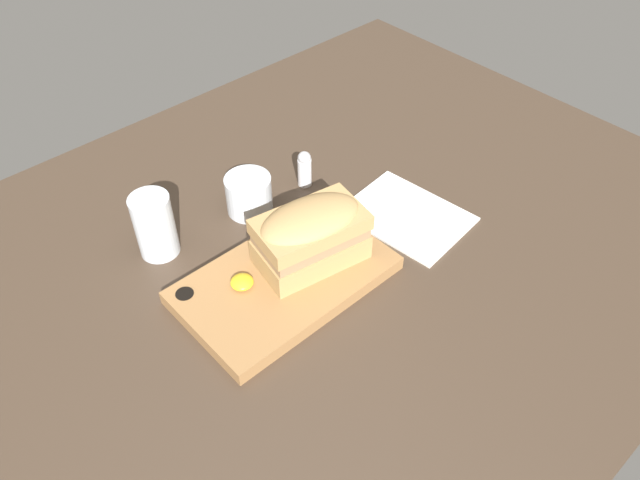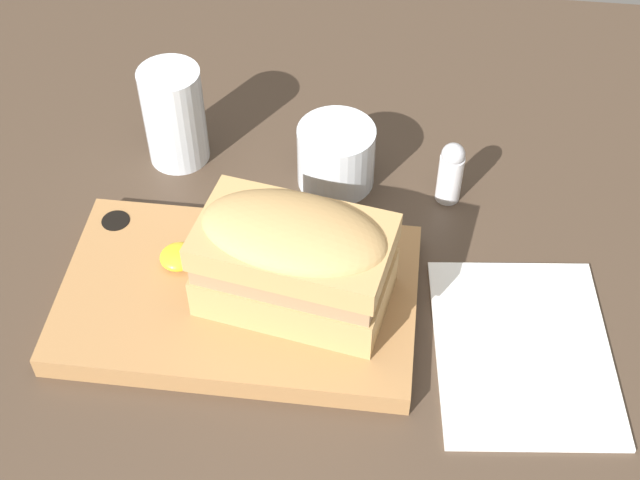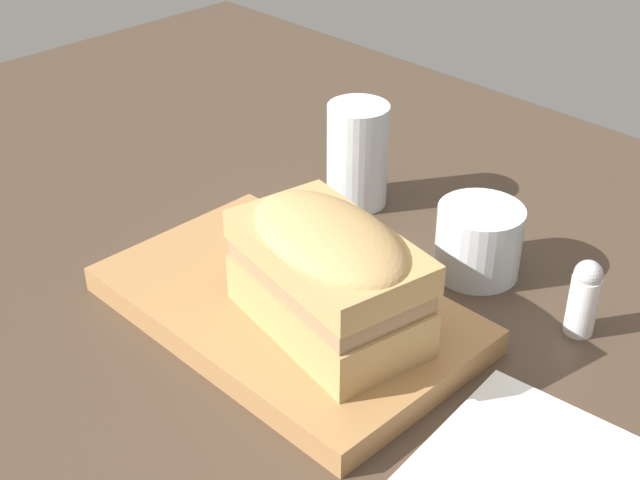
{
  "view_description": "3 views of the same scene",
  "coord_description": "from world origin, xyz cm",
  "px_view_note": "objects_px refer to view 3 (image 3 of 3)",
  "views": [
    {
      "loc": [
        -39.52,
        -51.58,
        71.07
      ],
      "look_at": [
        3.68,
        -4.31,
        9.07
      ],
      "focal_mm": 35.0,
      "sensor_mm": 36.0,
      "label": 1
    },
    {
      "loc": [
        11.19,
        -50.24,
        64.11
      ],
      "look_at": [
        5.16,
        -0.1,
        8.87
      ],
      "focal_mm": 50.0,
      "sensor_mm": 36.0,
      "label": 2
    },
    {
      "loc": [
        42.45,
        -42.31,
        46.9
      ],
      "look_at": [
        0.81,
        -1.09,
        10.32
      ],
      "focal_mm": 50.0,
      "sensor_mm": 36.0,
      "label": 3
    }
  ],
  "objects_px": {
    "serving_board": "(286,308)",
    "wine_glass": "(478,243)",
    "water_glass": "(357,161)",
    "sandwich": "(328,270)",
    "salt_shaker": "(584,297)"
  },
  "relations": [
    {
      "from": "water_glass",
      "to": "serving_board",
      "type": "bearing_deg",
      "value": -62.84
    },
    {
      "from": "wine_glass",
      "to": "salt_shaker",
      "type": "relative_size",
      "value": 1.13
    },
    {
      "from": "salt_shaker",
      "to": "sandwich",
      "type": "bearing_deg",
      "value": -128.74
    },
    {
      "from": "serving_board",
      "to": "wine_glass",
      "type": "relative_size",
      "value": 4.04
    },
    {
      "from": "wine_glass",
      "to": "salt_shaker",
      "type": "distance_m",
      "value": 0.11
    },
    {
      "from": "wine_glass",
      "to": "salt_shaker",
      "type": "bearing_deg",
      "value": -5.79
    },
    {
      "from": "serving_board",
      "to": "water_glass",
      "type": "distance_m",
      "value": 0.21
    },
    {
      "from": "serving_board",
      "to": "salt_shaker",
      "type": "relative_size",
      "value": 4.54
    },
    {
      "from": "sandwich",
      "to": "wine_glass",
      "type": "height_order",
      "value": "sandwich"
    },
    {
      "from": "sandwich",
      "to": "water_glass",
      "type": "relative_size",
      "value": 1.62
    },
    {
      "from": "sandwich",
      "to": "wine_glass",
      "type": "bearing_deg",
      "value": 84.5
    },
    {
      "from": "serving_board",
      "to": "wine_glass",
      "type": "xyz_separation_m",
      "value": [
        0.07,
        0.17,
        0.02
      ]
    },
    {
      "from": "water_glass",
      "to": "wine_glass",
      "type": "bearing_deg",
      "value": -6.08
    },
    {
      "from": "serving_board",
      "to": "salt_shaker",
      "type": "height_order",
      "value": "salt_shaker"
    },
    {
      "from": "sandwich",
      "to": "water_glass",
      "type": "height_order",
      "value": "sandwich"
    }
  ]
}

